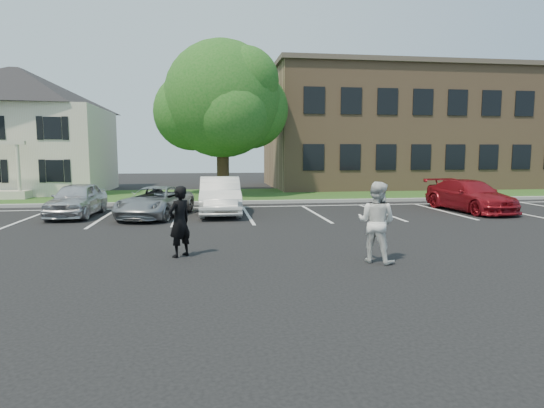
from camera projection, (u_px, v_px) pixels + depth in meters
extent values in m
plane|color=black|center=(278.00, 263.00, 10.43)|extent=(90.00, 90.00, 0.00)
cube|color=gray|center=(241.00, 202.00, 22.22)|extent=(40.00, 0.30, 0.15)
cube|color=#2B4E17|center=(236.00, 195.00, 26.16)|extent=(44.00, 8.00, 0.08)
cube|color=silver|center=(26.00, 219.00, 17.13)|extent=(0.12, 5.20, 0.01)
cube|color=silver|center=(103.00, 218.00, 17.52)|extent=(0.12, 5.20, 0.01)
cube|color=silver|center=(177.00, 216.00, 17.91)|extent=(0.12, 5.20, 0.01)
cube|color=silver|center=(248.00, 215.00, 18.30)|extent=(0.12, 5.20, 0.01)
cube|color=silver|center=(316.00, 214.00, 18.68)|extent=(0.12, 5.20, 0.01)
cube|color=silver|center=(381.00, 212.00, 19.07)|extent=(0.12, 5.20, 0.01)
cube|color=silver|center=(443.00, 211.00, 19.46)|extent=(0.12, 5.20, 0.01)
cube|color=silver|center=(503.00, 210.00, 19.85)|extent=(0.12, 5.20, 0.01)
cube|color=silver|center=(273.00, 206.00, 21.15)|extent=(34.00, 0.12, 0.01)
cube|color=beige|center=(21.00, 151.00, 28.00)|extent=(10.00, 8.00, 5.20)
pyramid|color=black|center=(17.00, 88.00, 27.57)|extent=(10.30, 8.24, 2.40)
cylinder|color=beige|center=(19.00, 175.00, 23.56)|extent=(0.18, 0.18, 2.70)
cube|color=black|center=(4.00, 171.00, 24.26)|extent=(0.32, 0.05, 1.25)
cube|color=#8D6C4D|center=(420.00, 132.00, 33.55)|extent=(22.00, 10.00, 8.00)
cube|color=#50473C|center=(422.00, 74.00, 33.07)|extent=(22.40, 10.40, 0.30)
cube|color=black|center=(314.00, 157.00, 27.53)|extent=(1.30, 0.06, 1.60)
cube|color=black|center=(314.00, 100.00, 27.14)|extent=(1.30, 0.06, 1.60)
cube|color=black|center=(350.00, 157.00, 27.85)|extent=(1.30, 0.06, 1.60)
cube|color=black|center=(351.00, 101.00, 27.46)|extent=(1.30, 0.06, 1.60)
cube|color=black|center=(386.00, 157.00, 28.17)|extent=(1.30, 0.06, 1.60)
cube|color=black|center=(388.00, 101.00, 27.78)|extent=(1.30, 0.06, 1.60)
cube|color=black|center=(421.00, 157.00, 28.49)|extent=(1.30, 0.06, 1.60)
cube|color=black|center=(423.00, 102.00, 28.10)|extent=(1.30, 0.06, 1.60)
cube|color=black|center=(455.00, 157.00, 28.81)|extent=(1.30, 0.06, 1.60)
cube|color=black|center=(458.00, 103.00, 28.42)|extent=(1.30, 0.06, 1.60)
cube|color=black|center=(489.00, 157.00, 29.13)|extent=(1.30, 0.06, 1.60)
cube|color=black|center=(491.00, 103.00, 28.74)|extent=(1.30, 0.06, 1.60)
cube|color=black|center=(521.00, 157.00, 29.45)|extent=(1.30, 0.06, 1.60)
cube|color=black|center=(525.00, 104.00, 29.06)|extent=(1.30, 0.06, 1.60)
cylinder|color=black|center=(223.00, 168.00, 26.18)|extent=(0.70, 0.70, 3.20)
sphere|color=#175616|center=(222.00, 99.00, 25.73)|extent=(6.60, 6.60, 6.60)
sphere|color=#175616|center=(249.00, 110.00, 26.70)|extent=(4.60, 4.60, 4.60)
sphere|color=#175616|center=(192.00, 112.00, 25.97)|extent=(4.40, 4.40, 4.40)
sphere|color=#175616|center=(231.00, 113.00, 24.41)|extent=(4.00, 4.00, 4.00)
sphere|color=#175616|center=(211.00, 97.00, 27.19)|extent=(4.20, 4.20, 4.20)
sphere|color=#175616|center=(244.00, 81.00, 24.91)|extent=(3.80, 3.80, 3.80)
imported|color=black|center=(180.00, 222.00, 10.96)|extent=(0.74, 0.74, 1.73)
imported|color=silver|center=(376.00, 222.00, 10.42)|extent=(1.15, 1.13, 1.87)
imported|color=silver|center=(77.00, 199.00, 17.90)|extent=(1.78, 4.00, 1.34)
imported|color=#95979B|center=(155.00, 202.00, 17.68)|extent=(3.09, 4.63, 1.18)
imported|color=white|center=(220.00, 195.00, 18.63)|extent=(1.66, 4.60, 1.51)
imported|color=maroon|center=(470.00, 196.00, 19.42)|extent=(2.40, 4.78, 1.33)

